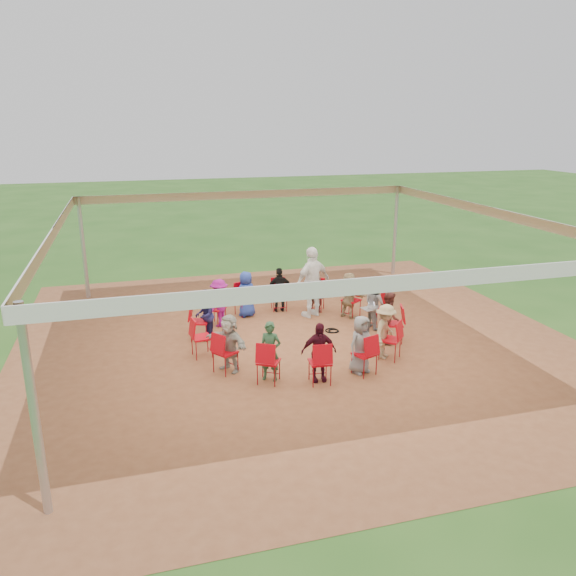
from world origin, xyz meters
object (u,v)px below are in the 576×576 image
object	(u,v)px
chair_8	(225,352)
person_seated_5	(219,303)
chair_4	(244,299)
person_seated_10	(361,344)
person_seated_1	(349,295)
chair_12	(390,340)
person_seated_2	(315,290)
person_seated_4	(246,294)
person_seated_6	(204,315)
chair_13	(394,324)
chair_6	(200,322)
chair_11	(364,354)
person_seated_3	(280,290)
chair_1	(351,300)
chair_7	(202,338)
person_seated_9	(319,352)
person_seated_11	(385,331)
standing_person	(313,282)
chair_9	(268,362)
chair_2	(316,295)
chair_5	(216,309)
cable_coil	(332,331)
person_seated_8	(270,351)
laptop	(370,306)
person_seated_0	(375,304)
person_seated_12	(389,317)
chair_10	(320,362)
person_seated_7	(229,343)

from	to	relation	value
chair_8	person_seated_5	distance (m)	2.82
chair_4	person_seated_10	distance (m)	4.52
person_seated_1	chair_12	bearing A→B (deg)	143.34
person_seated_5	person_seated_2	bearing A→B (deg)	141.43
chair_8	person_seated_4	distance (m)	3.54
person_seated_6	chair_4	bearing A→B (deg)	157.44
person_seated_5	chair_13	bearing A→B (deg)	103.20
chair_6	person_seated_4	size ratio (longest dim) A/B	0.73
chair_11	person_seated_5	size ratio (longest dim) A/B	0.73
chair_11	person_seated_3	world-z (taller)	person_seated_3
chair_1	chair_7	distance (m)	4.52
person_seated_1	person_seated_9	xyz separation A→B (m)	(-2.02, -3.41, 0.00)
person_seated_3	person_seated_11	distance (m)	3.96
chair_1	standing_person	bearing A→B (deg)	40.71
chair_9	person_seated_5	world-z (taller)	person_seated_5
chair_1	person_seated_3	size ratio (longest dim) A/B	0.73
chair_2	person_seated_1	size ratio (longest dim) A/B	0.73
chair_5	person_seated_2	distance (m)	2.82
person_seated_6	cable_coil	world-z (taller)	person_seated_6
person_seated_6	standing_person	size ratio (longest dim) A/B	0.65
person_seated_4	chair_4	bearing A→B (deg)	-90.00
person_seated_4	chair_13	bearing A→B (deg)	116.45
chair_7	chair_8	size ratio (longest dim) A/B	1.00
person_seated_8	laptop	size ratio (longest dim) A/B	3.24
chair_7	chair_9	world-z (taller)	same
laptop	person_seated_8	bearing A→B (deg)	116.74
standing_person	chair_5	bearing A→B (deg)	-24.59
person_seated_0	standing_person	distance (m)	1.81
chair_6	person_seated_6	bearing A→B (deg)	90.00
person_seated_1	person_seated_10	world-z (taller)	same
person_seated_12	cable_coil	xyz separation A→B (m)	(-1.04, 1.00, -0.60)
person_seated_6	person_seated_2	bearing A→B (deg)	128.57
person_seated_0	cable_coil	distance (m)	1.28
chair_1	person_seated_11	xyz separation A→B (m)	(-0.33, -2.80, 0.18)
chair_5	person_seated_1	world-z (taller)	person_seated_1
chair_13	standing_person	size ratio (longest dim) A/B	0.47
chair_2	person_seated_8	distance (m)	4.52
person_seated_8	standing_person	world-z (taller)	standing_person
person_seated_2	cable_coil	xyz separation A→B (m)	(-0.07, -1.57, -0.60)
chair_10	standing_person	bearing A→B (deg)	78.76
chair_2	chair_9	distance (m)	4.64
person_seated_0	person_seated_8	bearing A→B (deg)	115.71
person_seated_4	person_seated_10	bearing A→B (deg)	90.00
person_seated_5	laptop	distance (m)	3.82
chair_11	person_seated_7	xyz separation A→B (m)	(-2.66, 0.95, 0.18)
person_seated_10	chair_4	bearing A→B (deg)	90.00
chair_13	laptop	size ratio (longest dim) A/B	2.36
chair_13	cable_coil	distance (m)	1.61
person_seated_1	person_seated_5	size ratio (longest dim) A/B	1.00
person_seated_1	standing_person	xyz separation A→B (m)	(-0.91, 0.35, 0.34)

